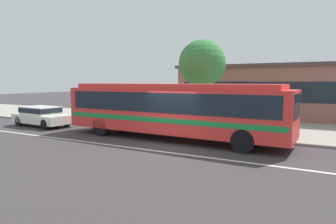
% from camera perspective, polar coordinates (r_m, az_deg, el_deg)
% --- Properties ---
extents(ground_plane, '(120.00, 120.00, 0.00)m').
position_cam_1_polar(ground_plane, '(13.38, -0.37, -6.82)').
color(ground_plane, '#3B3638').
extents(sidewalk_slab, '(60.00, 8.00, 0.12)m').
position_cam_1_polar(sidewalk_slab, '(19.87, 9.61, -2.53)').
color(sidewalk_slab, '#9D9488').
rests_on(sidewalk_slab, ground_plane).
extents(lane_stripe_center, '(56.00, 0.16, 0.01)m').
position_cam_1_polar(lane_stripe_center, '(12.71, -2.11, -7.51)').
color(lane_stripe_center, silver).
rests_on(lane_stripe_center, ground_plane).
extents(transit_bus, '(11.88, 2.88, 2.83)m').
position_cam_1_polar(transit_bus, '(15.04, 0.71, 0.95)').
color(transit_bus, red).
rests_on(transit_bus, ground_plane).
extents(sedan_behind_bus, '(4.35, 2.14, 1.29)m').
position_cam_1_polar(sedan_behind_bus, '(21.26, -23.13, -0.57)').
color(sedan_behind_bus, silver).
rests_on(sedan_behind_bus, ground_plane).
extents(pedestrian_waiting_near_sign, '(0.47, 0.47, 1.65)m').
position_cam_1_polar(pedestrian_waiting_near_sign, '(17.88, -3.37, -0.10)').
color(pedestrian_waiting_near_sign, '#2A3635').
rests_on(pedestrian_waiting_near_sign, sidewalk_slab).
extents(pedestrian_walking_along_curb, '(0.39, 0.39, 1.60)m').
position_cam_1_polar(pedestrian_walking_along_curb, '(17.92, -0.01, -0.17)').
color(pedestrian_walking_along_curb, '#24364F').
rests_on(pedestrian_walking_along_curb, sidewalk_slab).
extents(pedestrian_standing_by_tree, '(0.48, 0.48, 1.63)m').
position_cam_1_polar(pedestrian_standing_by_tree, '(17.09, 16.85, -0.65)').
color(pedestrian_standing_by_tree, '#2B2637').
rests_on(pedestrian_standing_by_tree, sidewalk_slab).
extents(bus_stop_sign, '(0.14, 0.44, 2.46)m').
position_cam_1_polar(bus_stop_sign, '(15.53, 20.98, 0.90)').
color(bus_stop_sign, gray).
rests_on(bus_stop_sign, sidewalk_slab).
extents(street_tree_near_stop, '(2.96, 2.96, 5.44)m').
position_cam_1_polar(street_tree_near_stop, '(19.03, 6.57, 9.25)').
color(street_tree_near_stop, brown).
rests_on(street_tree_near_stop, sidewalk_slab).
extents(station_building, '(15.28, 8.15, 4.25)m').
position_cam_1_polar(station_building, '(26.38, 20.51, 3.77)').
color(station_building, '#8C5C4D').
rests_on(station_building, ground_plane).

